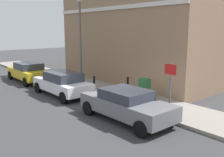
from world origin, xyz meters
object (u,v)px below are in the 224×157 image
at_px(street_sign, 170,82).
at_px(lamppost, 80,37).
at_px(car_white, 63,83).
at_px(bollard_far_kerb, 94,84).
at_px(car_yellow, 29,72).
at_px(utility_cabinet, 145,90).
at_px(car_grey, 126,104).
at_px(bollard_near_cabinet, 128,85).

distance_m(street_sign, lamppost, 8.71).
xyz_separation_m(car_white, bollard_far_kerb, (1.39, -1.25, -0.04)).
height_order(car_white, car_yellow, same).
bearing_deg(utility_cabinet, street_sign, -113.93).
xyz_separation_m(bollard_far_kerb, street_sign, (0.13, -5.33, 0.96)).
bearing_deg(car_grey, car_white, -0.44).
bearing_deg(car_yellow, street_sign, -171.93).
bearing_deg(car_grey, bollard_far_kerb, -18.63).
bearing_deg(bollard_near_cabinet, car_yellow, 107.87).
relative_size(utility_cabinet, street_sign, 0.50).
xyz_separation_m(bollard_near_cabinet, bollard_far_kerb, (-1.32, 1.46, 0.00)).
distance_m(car_grey, car_yellow, 10.81).
xyz_separation_m(utility_cabinet, bollard_far_kerb, (-1.22, 2.87, 0.02)).
bearing_deg(car_white, bollard_near_cabinet, -135.20).
distance_m(car_grey, bollard_far_kerb, 4.44).
distance_m(car_white, lamppost, 4.09).
relative_size(bollard_near_cabinet, bollard_far_kerb, 1.00).
bearing_deg(bollard_far_kerb, car_yellow, 100.95).
bearing_deg(lamppost, car_yellow, 125.45).
relative_size(car_grey, bollard_near_cabinet, 4.24).
bearing_deg(bollard_near_cabinet, utility_cabinet, -94.06).
distance_m(car_yellow, street_sign, 12.04).
relative_size(utility_cabinet, lamppost, 0.20).
relative_size(car_grey, car_yellow, 0.99).
distance_m(car_white, car_yellow, 5.33).
height_order(car_yellow, utility_cabinet, car_yellow).
distance_m(utility_cabinet, street_sign, 2.87).
bearing_deg(bollard_far_kerb, lamppost, 69.75).
xyz_separation_m(car_grey, car_white, (-0.02, 5.48, 0.03)).
height_order(car_white, bollard_far_kerb, car_white).
bearing_deg(bollard_far_kerb, car_white, 138.03).
height_order(car_yellow, bollard_far_kerb, car_yellow).
relative_size(bollard_near_cabinet, lamppost, 0.18).
relative_size(car_grey, utility_cabinet, 3.83).
relative_size(car_white, bollard_near_cabinet, 4.11).
xyz_separation_m(car_yellow, bollard_far_kerb, (1.27, -6.58, -0.04)).
bearing_deg(utility_cabinet, car_grey, -152.44).
distance_m(car_yellow, utility_cabinet, 9.78).
bearing_deg(bollard_far_kerb, bollard_near_cabinet, -47.88).
xyz_separation_m(car_white, utility_cabinet, (2.61, -4.12, -0.06)).
distance_m(utility_cabinet, bollard_far_kerb, 3.12).
bearing_deg(car_yellow, car_white, -179.89).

